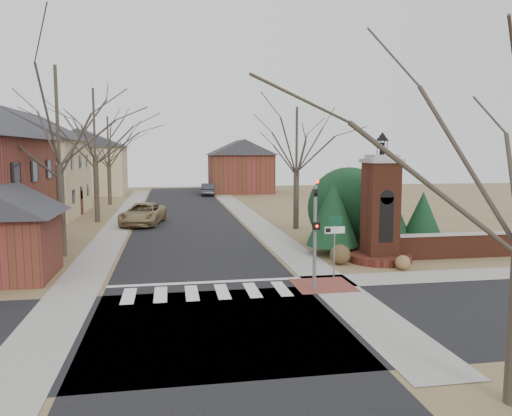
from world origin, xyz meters
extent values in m
plane|color=brown|center=(0.00, 0.00, 0.00)|extent=(120.00, 120.00, 0.00)
cube|color=black|center=(0.00, 22.00, 0.01)|extent=(8.00, 70.00, 0.01)
cube|color=black|center=(0.00, -3.00, 0.01)|extent=(120.00, 8.00, 0.01)
cube|color=silver|center=(0.00, 0.80, 0.01)|extent=(8.00, 2.20, 0.02)
cube|color=silver|center=(0.00, 2.30, 0.01)|extent=(8.00, 0.35, 0.02)
cube|color=gray|center=(5.20, 22.00, 0.01)|extent=(2.00, 60.00, 0.02)
cube|color=gray|center=(-5.20, 22.00, 0.01)|extent=(2.00, 60.00, 0.02)
cube|color=brown|center=(4.80, 1.00, 0.01)|extent=(2.40, 2.40, 0.02)
cylinder|color=slate|center=(4.30, 0.60, 2.10)|extent=(0.14, 0.14, 4.20)
imported|color=black|center=(4.30, 0.60, 4.05)|extent=(0.15, 0.18, 0.90)
sphere|color=#FF0C05|center=(4.30, 0.38, 4.35)|extent=(0.14, 0.14, 0.14)
cube|color=black|center=(4.30, 0.42, 2.60)|extent=(0.28, 0.16, 0.30)
sphere|color=#FF0C05|center=(4.30, 0.33, 2.60)|extent=(0.11, 0.11, 0.11)
cylinder|color=slate|center=(5.60, 2.00, 1.30)|extent=(0.06, 0.06, 2.60)
cube|color=silver|center=(5.60, 1.98, 2.15)|extent=(0.90, 0.03, 0.30)
cube|color=black|center=(5.30, 1.97, 2.15)|extent=(0.22, 0.02, 0.18)
cube|color=#0D3F27|center=(5.60, 1.98, 2.55)|extent=(0.60, 0.03, 0.40)
cylinder|color=#5E2B1B|center=(9.00, 5.00, 0.18)|extent=(3.20, 3.20, 0.36)
cube|color=#5E2B1B|center=(9.00, 5.00, 2.50)|extent=(1.50, 1.50, 5.00)
cube|color=black|center=(9.00, 4.28, 2.20)|extent=(0.70, 0.10, 2.20)
cube|color=gray|center=(9.00, 5.00, 5.05)|extent=(1.70, 1.70, 0.20)
cube|color=gray|center=(9.00, 5.00, 5.25)|extent=(1.30, 1.30, 0.20)
cylinder|color=black|center=(9.00, 5.00, 5.65)|extent=(0.20, 0.20, 0.60)
cone|color=black|center=(9.00, 5.00, 6.25)|extent=(0.64, 0.64, 0.45)
cube|color=#5E2B1B|center=(13.50, 5.00, 0.60)|extent=(7.50, 0.40, 1.20)
cube|color=gray|center=(13.50, 5.00, 1.25)|extent=(7.50, 0.50, 0.10)
cube|color=tan|center=(-13.50, 27.00, 3.20)|extent=(9.00, 12.00, 6.40)
cube|color=maroon|center=(-8.50, 4.50, 1.40)|extent=(4.00, 4.00, 2.80)
cube|color=tan|center=(-12.00, 48.00, 3.00)|extent=(10.00, 8.00, 6.00)
cube|color=tan|center=(-14.80, 46.40, 6.99)|extent=(0.75, 0.75, 3.08)
cube|color=maroon|center=(8.00, 48.00, 2.50)|extent=(8.00, 8.00, 5.00)
cube|color=maroon|center=(5.76, 46.40, 5.90)|extent=(0.75, 0.75, 2.80)
cylinder|color=#473D33|center=(7.20, 7.00, 0.25)|extent=(0.20, 0.20, 0.50)
cone|color=black|center=(7.20, 7.00, 2.30)|extent=(2.80, 2.80, 3.60)
cylinder|color=#473D33|center=(10.50, 8.20, 0.25)|extent=(0.20, 0.20, 0.50)
cone|color=black|center=(10.50, 8.20, 2.60)|extent=(3.40, 3.40, 4.20)
cylinder|color=#473D33|center=(12.50, 7.20, 0.25)|extent=(0.20, 0.20, 0.50)
cone|color=black|center=(12.50, 7.20, 1.90)|extent=(2.40, 2.40, 2.80)
sphere|color=black|center=(9.00, 9.50, 2.40)|extent=(4.80, 4.80, 4.80)
cylinder|color=#473D33|center=(-7.00, 9.00, 2.42)|extent=(0.40, 0.40, 4.83)
cylinder|color=#473D33|center=(-7.00, 22.00, 2.52)|extent=(0.40, 0.40, 5.04)
cylinder|color=#473D33|center=(-7.50, 35.00, 2.21)|extent=(0.40, 0.40, 4.41)
cylinder|color=#473D33|center=(7.50, 16.00, 2.10)|extent=(0.40, 0.40, 4.20)
imported|color=#8F774E|center=(-3.40, 19.88, 0.81)|extent=(3.65, 6.22, 1.62)
imported|color=#35373E|center=(3.40, 43.99, 0.77)|extent=(2.16, 4.80, 1.53)
sphere|color=brown|center=(6.80, 4.60, 0.50)|extent=(1.00, 1.00, 1.00)
sphere|color=olive|center=(9.30, 3.00, 0.35)|extent=(0.70, 0.70, 0.70)
camera|label=1|loc=(-1.37, -18.32, 5.54)|focal=35.00mm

